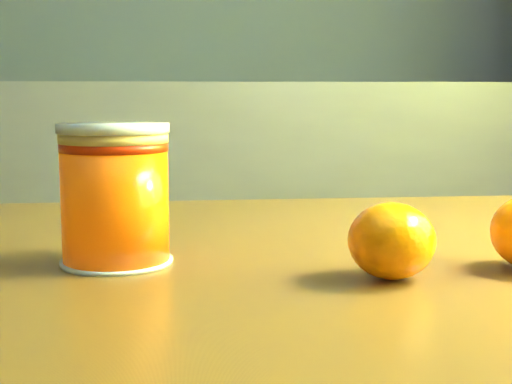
{
  "coord_description": "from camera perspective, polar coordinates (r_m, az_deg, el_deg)",
  "views": [
    {
      "loc": [
        0.7,
        -0.52,
        0.87
      ],
      "look_at": [
        0.75,
        0.07,
        0.79
      ],
      "focal_mm": 50.0,
      "sensor_mm": 36.0,
      "label": 1
    }
  ],
  "objects": [
    {
      "name": "orange_front",
      "position": [
        0.54,
        10.79,
        -3.86
      ],
      "size": [
        0.09,
        0.09,
        0.06
      ],
      "primitive_type": "ellipsoid",
      "rotation": [
        0.0,
        0.0,
        0.43
      ],
      "color": "orange",
      "rests_on": "table"
    },
    {
      "name": "table",
      "position": [
        0.64,
        7.6,
        -13.47
      ],
      "size": [
        1.0,
        0.71,
        0.73
      ],
      "rotation": [
        0.0,
        0.0,
        0.03
      ],
      "color": "brown",
      "rests_on": "ground"
    },
    {
      "name": "juice_glass",
      "position": [
        0.59,
        -11.2,
        -0.23
      ],
      "size": [
        0.09,
        0.09,
        0.11
      ],
      "rotation": [
        0.0,
        0.0,
        -0.28
      ],
      "color": "#F35704",
      "rests_on": "table"
    }
  ]
}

